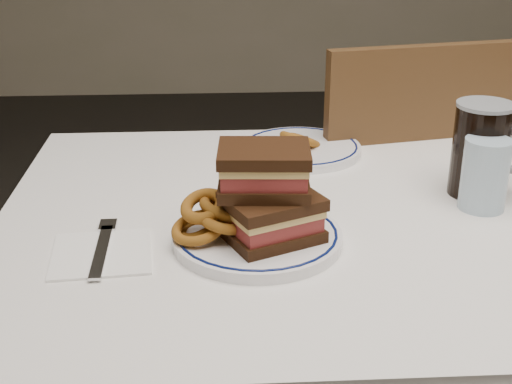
{
  "coord_description": "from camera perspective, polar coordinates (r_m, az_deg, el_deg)",
  "views": [
    {
      "loc": [
        -0.27,
        -1.04,
        1.23
      ],
      "look_at": [
        -0.22,
        -0.09,
        0.82
      ],
      "focal_mm": 50.0,
      "sensor_mm": 36.0,
      "label": 1
    }
  ],
  "objects": [
    {
      "name": "onion_rings_far",
      "position": [
        1.41,
        3.61,
        4.21
      ],
      "size": [
        0.09,
        0.09,
        0.06
      ],
      "color": "brown",
      "rests_on": "far_plate"
    },
    {
      "name": "napkin_fork",
      "position": [
        1.05,
        -12.23,
        -4.72
      ],
      "size": [
        0.15,
        0.19,
        0.01
      ],
      "color": "white",
      "rests_on": "dining_table"
    },
    {
      "name": "far_plate",
      "position": [
        1.42,
        3.59,
        3.51
      ],
      "size": [
        0.24,
        0.24,
        0.02
      ],
      "color": "white",
      "rests_on": "dining_table"
    },
    {
      "name": "water_glass",
      "position": [
        1.21,
        17.84,
        1.36
      ],
      "size": [
        0.07,
        0.07,
        0.12
      ],
      "primitive_type": "cylinder",
      "color": "#ADCADF",
      "rests_on": "dining_table"
    },
    {
      "name": "reuben_sandwich",
      "position": [
        1.01,
        0.96,
        -0.13
      ],
      "size": [
        0.16,
        0.15,
        0.13
      ],
      "color": "black",
      "rests_on": "main_plate"
    },
    {
      "name": "onion_rings_main",
      "position": [
        1.03,
        -3.67,
        -2.11
      ],
      "size": [
        0.12,
        0.1,
        0.09
      ],
      "color": "brown",
      "rests_on": "main_plate"
    },
    {
      "name": "ketchup_ramekin",
      "position": [
        1.13,
        -1.25,
        -0.21
      ],
      "size": [
        0.06,
        0.06,
        0.03
      ],
      "color": "silver",
      "rests_on": "main_plate"
    },
    {
      "name": "beer_mug",
      "position": [
        1.25,
        17.68,
        3.32
      ],
      "size": [
        0.14,
        0.1,
        0.16
      ],
      "color": "black",
      "rests_on": "dining_table"
    },
    {
      "name": "main_plate",
      "position": [
        1.05,
        0.1,
        -3.57
      ],
      "size": [
        0.25,
        0.25,
        0.02
      ],
      "color": "white",
      "rests_on": "dining_table"
    },
    {
      "name": "dining_table",
      "position": [
        1.23,
        10.11,
        -5.88
      ],
      "size": [
        1.27,
        0.87,
        0.75
      ],
      "color": "white",
      "rests_on": "floor"
    },
    {
      "name": "chair_far",
      "position": [
        1.73,
        10.77,
        -1.88
      ],
      "size": [
        0.51,
        0.51,
        0.95
      ],
      "color": "#472D16",
      "rests_on": "floor"
    }
  ]
}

